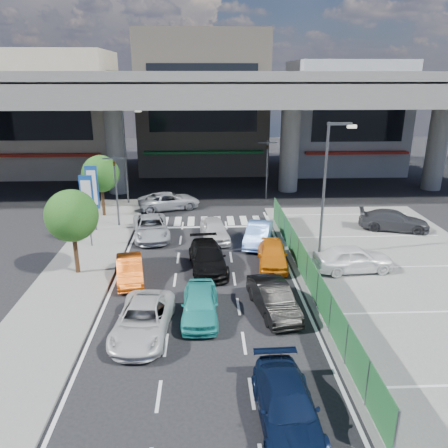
{
  "coord_description": "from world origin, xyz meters",
  "views": [
    {
      "loc": [
        0.09,
        -18.35,
        10.42
      ],
      "look_at": [
        1.18,
        6.1,
        2.1
      ],
      "focal_mm": 35.0,
      "sensor_mm": 36.0,
      "label": 1
    }
  ],
  "objects_px": {
    "tree_far": "(101,174)",
    "kei_truck_front_right": "(258,234)",
    "signboard_near": "(87,201)",
    "wagon_silver_front_left": "(151,227)",
    "minivan_navy_back": "(287,406)",
    "traffic_light_left": "(115,174)",
    "taxi_orange_right": "(272,254)",
    "parked_sedan_white": "(353,258)",
    "street_lamp_left": "(127,148)",
    "signboard_far": "(93,189)",
    "hatch_black_mid_right": "(273,298)",
    "crossing_wagon_silver": "(169,201)",
    "taxi_orange_left": "(130,270)",
    "sedan_white_front_mid": "(215,230)",
    "taxi_teal_mid": "(200,304)",
    "sedan_white_mid_left": "(143,320)",
    "tree_near": "(72,216)",
    "traffic_light_right": "(267,155)",
    "street_lamp_right": "(328,179)",
    "sedan_black_mid": "(208,258)",
    "traffic_cone": "(298,252)",
    "parked_sedan_dgrey": "(394,220)"
  },
  "relations": [
    {
      "from": "sedan_white_front_mid",
      "to": "street_lamp_right",
      "type": "bearing_deg",
      "value": -33.18
    },
    {
      "from": "street_lamp_right",
      "to": "sedan_black_mid",
      "type": "relative_size",
      "value": 1.68
    },
    {
      "from": "taxi_teal_mid",
      "to": "wagon_silver_front_left",
      "type": "relative_size",
      "value": 0.82
    },
    {
      "from": "taxi_teal_mid",
      "to": "traffic_cone",
      "type": "distance_m",
      "value": 8.74
    },
    {
      "from": "street_lamp_right",
      "to": "minivan_navy_back",
      "type": "bearing_deg",
      "value": -109.06
    },
    {
      "from": "traffic_light_right",
      "to": "sedan_white_mid_left",
      "type": "relative_size",
      "value": 1.09
    },
    {
      "from": "signboard_near",
      "to": "tree_near",
      "type": "bearing_deg",
      "value": -87.13
    },
    {
      "from": "street_lamp_left",
      "to": "parked_sedan_white",
      "type": "bearing_deg",
      "value": -44.56
    },
    {
      "from": "taxi_orange_left",
      "to": "sedan_white_front_mid",
      "type": "height_order",
      "value": "sedan_white_front_mid"
    },
    {
      "from": "street_lamp_left",
      "to": "traffic_light_left",
      "type": "bearing_deg",
      "value": -88.8
    },
    {
      "from": "traffic_light_right",
      "to": "sedan_white_front_mid",
      "type": "xyz_separation_m",
      "value": [
        -4.82,
        -9.96,
        -3.25
      ]
    },
    {
      "from": "street_lamp_left",
      "to": "taxi_teal_mid",
      "type": "height_order",
      "value": "street_lamp_left"
    },
    {
      "from": "street_lamp_left",
      "to": "parked_sedan_white",
      "type": "relative_size",
      "value": 1.82
    },
    {
      "from": "signboard_near",
      "to": "sedan_white_front_mid",
      "type": "height_order",
      "value": "signboard_near"
    },
    {
      "from": "signboard_far",
      "to": "parked_sedan_dgrey",
      "type": "bearing_deg",
      "value": -1.85
    },
    {
      "from": "street_lamp_right",
      "to": "kei_truck_front_right",
      "type": "distance_m",
      "value": 5.88
    },
    {
      "from": "traffic_light_left",
      "to": "kei_truck_front_right",
      "type": "bearing_deg",
      "value": -21.73
    },
    {
      "from": "signboard_near",
      "to": "taxi_orange_right",
      "type": "distance_m",
      "value": 11.83
    },
    {
      "from": "crossing_wagon_silver",
      "to": "sedan_white_mid_left",
      "type": "bearing_deg",
      "value": 164.12
    },
    {
      "from": "signboard_near",
      "to": "taxi_orange_right",
      "type": "bearing_deg",
      "value": -16.44
    },
    {
      "from": "tree_far",
      "to": "kei_truck_front_right",
      "type": "height_order",
      "value": "tree_far"
    },
    {
      "from": "traffic_light_right",
      "to": "hatch_black_mid_right",
      "type": "height_order",
      "value": "traffic_light_right"
    },
    {
      "from": "signboard_far",
      "to": "parked_sedan_white",
      "type": "height_order",
      "value": "signboard_far"
    },
    {
      "from": "tree_far",
      "to": "kei_truck_front_right",
      "type": "relative_size",
      "value": 1.15
    },
    {
      "from": "tree_near",
      "to": "taxi_orange_right",
      "type": "bearing_deg",
      "value": 3.73
    },
    {
      "from": "signboard_near",
      "to": "taxi_orange_right",
      "type": "xyz_separation_m",
      "value": [
        11.12,
        -3.28,
        -2.37
      ]
    },
    {
      "from": "hatch_black_mid_right",
      "to": "crossing_wagon_silver",
      "type": "xyz_separation_m",
      "value": [
        -6.03,
        16.87,
        0.0
      ]
    },
    {
      "from": "taxi_orange_right",
      "to": "traffic_cone",
      "type": "relative_size",
      "value": 6.07
    },
    {
      "from": "signboard_near",
      "to": "crossing_wagon_silver",
      "type": "bearing_deg",
      "value": 62.58
    },
    {
      "from": "signboard_near",
      "to": "wagon_silver_front_left",
      "type": "distance_m",
      "value": 4.63
    },
    {
      "from": "sedan_white_mid_left",
      "to": "traffic_light_right",
      "type": "bearing_deg",
      "value": 72.78
    },
    {
      "from": "hatch_black_mid_right",
      "to": "sedan_black_mid",
      "type": "relative_size",
      "value": 0.88
    },
    {
      "from": "sedan_white_front_mid",
      "to": "kei_truck_front_right",
      "type": "relative_size",
      "value": 0.97
    },
    {
      "from": "taxi_teal_mid",
      "to": "taxi_orange_left",
      "type": "xyz_separation_m",
      "value": [
        -3.77,
        3.94,
        -0.06
      ]
    },
    {
      "from": "street_lamp_left",
      "to": "sedan_black_mid",
      "type": "distance_m",
      "value": 15.66
    },
    {
      "from": "parked_sedan_dgrey",
      "to": "traffic_cone",
      "type": "distance_m",
      "value": 9.09
    },
    {
      "from": "wagon_silver_front_left",
      "to": "parked_sedan_white",
      "type": "relative_size",
      "value": 1.13
    },
    {
      "from": "taxi_teal_mid",
      "to": "sedan_black_mid",
      "type": "relative_size",
      "value": 0.85
    },
    {
      "from": "sedan_white_front_mid",
      "to": "traffic_cone",
      "type": "bearing_deg",
      "value": -42.66
    },
    {
      "from": "signboard_far",
      "to": "taxi_orange_right",
      "type": "distance_m",
      "value": 13.33
    },
    {
      "from": "minivan_navy_back",
      "to": "sedan_white_mid_left",
      "type": "xyz_separation_m",
      "value": [
        -5.15,
        5.26,
        0.01
      ]
    },
    {
      "from": "signboard_near",
      "to": "tree_far",
      "type": "bearing_deg",
      "value": 95.27
    },
    {
      "from": "signboard_near",
      "to": "traffic_light_left",
      "type": "bearing_deg",
      "value": 75.98
    },
    {
      "from": "traffic_light_left",
      "to": "taxi_orange_right",
      "type": "bearing_deg",
      "value": -35.76
    },
    {
      "from": "tree_far",
      "to": "taxi_orange_left",
      "type": "relative_size",
      "value": 1.26
    },
    {
      "from": "signboard_near",
      "to": "minivan_navy_back",
      "type": "xyz_separation_m",
      "value": [
        9.75,
        -15.38,
        -2.41
      ]
    },
    {
      "from": "taxi_teal_mid",
      "to": "sedan_white_front_mid",
      "type": "xyz_separation_m",
      "value": [
        0.9,
        9.91,
        0.0
      ]
    },
    {
      "from": "sedan_black_mid",
      "to": "hatch_black_mid_right",
      "type": "bearing_deg",
      "value": -64.88
    },
    {
      "from": "tree_far",
      "to": "minivan_navy_back",
      "type": "distance_m",
      "value": 24.37
    },
    {
      "from": "taxi_orange_left",
      "to": "signboard_near",
      "type": "bearing_deg",
      "value": 112.73
    }
  ]
}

